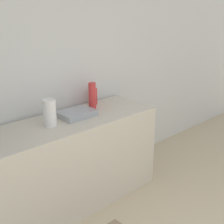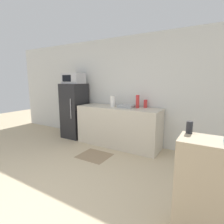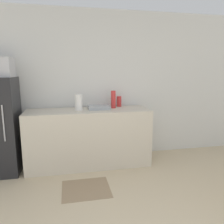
% 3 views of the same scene
% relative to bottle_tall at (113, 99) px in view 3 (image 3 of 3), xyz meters
% --- Properties ---
extents(wall_back, '(8.00, 0.06, 2.60)m').
position_rel_bottle_tall_xyz_m(wall_back, '(-0.32, 0.28, 0.21)').
color(wall_back, silver).
rests_on(wall_back, ground_plane).
extents(counter, '(2.00, 0.65, 0.94)m').
position_rel_bottle_tall_xyz_m(counter, '(-0.44, -0.10, -0.62)').
color(counter, beige).
rests_on(counter, ground_plane).
extents(sink_basin, '(0.36, 0.27, 0.06)m').
position_rel_bottle_tall_xyz_m(sink_basin, '(-0.26, -0.06, -0.12)').
color(sink_basin, '#9EA3A8').
rests_on(sink_basin, counter).
extents(bottle_tall, '(0.08, 0.08, 0.30)m').
position_rel_bottle_tall_xyz_m(bottle_tall, '(0.00, 0.00, 0.00)').
color(bottle_tall, red).
rests_on(bottle_tall, counter).
extents(bottle_short, '(0.08, 0.08, 0.18)m').
position_rel_bottle_tall_xyz_m(bottle_short, '(0.14, 0.14, -0.06)').
color(bottle_short, red).
rests_on(bottle_short, counter).
extents(paper_towel_roll, '(0.12, 0.12, 0.26)m').
position_rel_bottle_tall_xyz_m(paper_towel_roll, '(-0.59, -0.10, -0.02)').
color(paper_towel_roll, white).
rests_on(paper_towel_roll, counter).
extents(kitchen_rug, '(0.64, 0.56, 0.01)m').
position_rel_bottle_tall_xyz_m(kitchen_rug, '(-0.57, -0.91, -1.08)').
color(kitchen_rug, '#937A5B').
rests_on(kitchen_rug, ground_plane).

